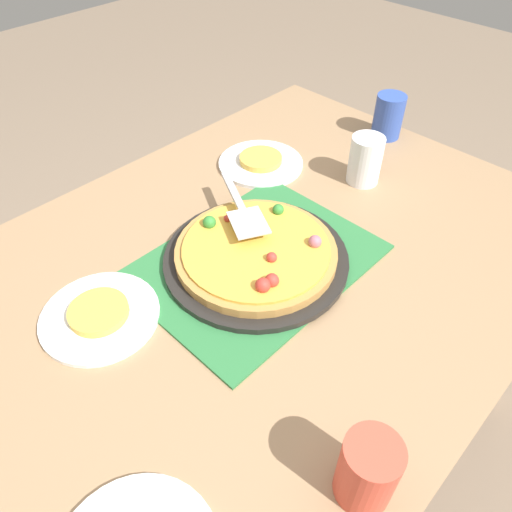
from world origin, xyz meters
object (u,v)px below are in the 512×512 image
plate_far_right (261,163)px  cup_near (365,160)px  cup_far (388,116)px  cup_corner (368,471)px  plate_near_left (100,316)px  served_slice_left (99,312)px  pizza (256,251)px  served_slice_right (261,159)px  pizza_server (242,209)px  pizza_pan (256,258)px

plate_far_right → cup_near: size_ratio=1.83×
plate_far_right → cup_far: 0.39m
plate_far_right → cup_corner: 0.83m
plate_far_right → cup_corner: bearing=53.6°
plate_near_left → served_slice_left: size_ratio=2.00×
pizza → served_slice_right: pizza is taller
cup_corner → plate_far_right: bearing=-126.4°
served_slice_right → plate_near_left: bearing=13.8°
cup_far → cup_corner: 0.99m
plate_far_right → pizza_server: size_ratio=0.98×
pizza → cup_corner: bearing=62.2°
plate_near_left → cup_corner: size_ratio=1.83×
cup_far → served_slice_right: bearing=-22.8°
pizza_pan → plate_far_right: (-0.27, -0.25, -0.01)m
served_slice_right → cup_near: cup_near is taller
plate_near_left → served_slice_left: (0.00, 0.00, 0.01)m
cup_far → pizza_server: (0.58, 0.01, 0.01)m
served_slice_left → pizza_pan: bearing=161.0°
served_slice_right → pizza_pan: bearing=42.3°
served_slice_right → plate_far_right: bearing=90.0°
pizza_pan → cup_far: (-0.63, -0.10, 0.05)m
pizza → cup_far: 0.63m
pizza → served_slice_right: 0.37m
cup_far → pizza_server: 0.58m
pizza → pizza_server: pizza_server is taller
served_slice_right → cup_far: cup_far is taller
cup_corner → served_slice_left: bearing=-80.8°
cup_near → pizza_server: bearing=-11.3°
pizza → pizza_server: bearing=-117.6°
pizza_pan → pizza: pizza is taller
pizza → plate_far_right: size_ratio=1.50×
plate_far_right → served_slice_left: 0.60m
plate_near_left → cup_near: (-0.70, 0.09, 0.06)m
pizza → plate_near_left: size_ratio=1.50×
served_slice_right → cup_far: (-0.35, 0.15, 0.04)m
served_slice_left → pizza_server: pizza_server is taller
plate_far_right → pizza_server: (0.23, 0.16, 0.06)m
pizza_pan → served_slice_left: (0.31, -0.11, 0.01)m
served_slice_left → cup_near: size_ratio=0.92×
pizza_server → cup_far: bearing=-178.8°
plate_near_left → served_slice_right: bearing=-166.2°
pizza → cup_corner: 0.48m
served_slice_right → cup_far: size_ratio=0.92×
plate_far_right → cup_near: 0.27m
plate_near_left → pizza_server: 0.36m
served_slice_right → pizza_server: size_ratio=0.49×
served_slice_left → served_slice_right: (-0.58, -0.14, 0.00)m
pizza_pan → served_slice_right: (-0.27, -0.25, 0.01)m
pizza_pan → cup_corner: (0.22, 0.42, 0.05)m
pizza_pan → cup_near: bearing=-177.7°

